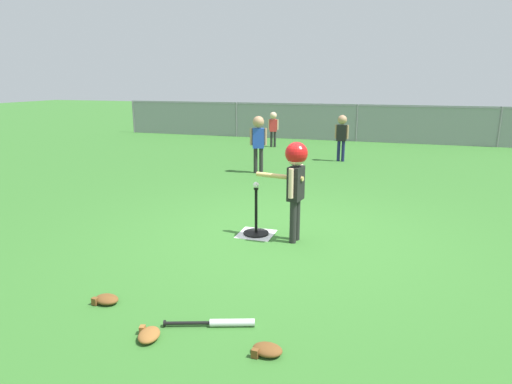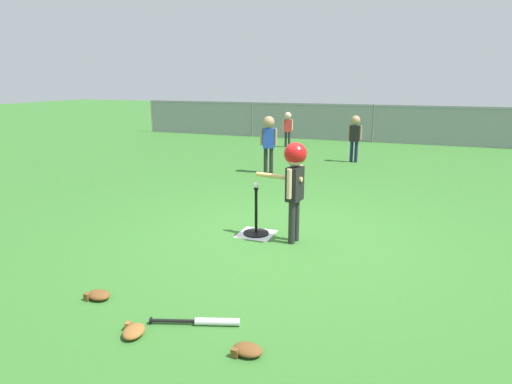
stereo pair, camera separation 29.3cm
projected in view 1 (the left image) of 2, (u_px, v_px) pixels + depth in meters
ground_plane at (286, 237)px, 5.44m from camera, size 60.00×60.00×0.00m
home_plate at (256, 234)px, 5.55m from camera, size 0.44×0.44×0.01m
batting_tee at (256, 227)px, 5.53m from camera, size 0.32×0.32×0.60m
baseball_on_tee at (256, 185)px, 5.39m from camera, size 0.07×0.07×0.07m
batter_child at (295, 172)px, 5.10m from camera, size 0.64×0.34×1.20m
fielder_deep_right at (342, 132)px, 10.32m from camera, size 0.32×0.22×1.09m
fielder_near_left at (273, 125)px, 12.55m from camera, size 0.29×0.20×1.00m
fielder_deep_center at (258, 137)px, 9.00m from camera, size 0.34×0.23×1.18m
spare_bat_silver at (223, 323)px, 3.47m from camera, size 0.70×0.28×0.06m
glove_by_plate at (106, 299)px, 3.83m from camera, size 0.24×0.19×0.07m
glove_near_bats at (267, 350)px, 3.12m from camera, size 0.23×0.18×0.07m
glove_tossed_aside at (149, 335)px, 3.30m from camera, size 0.22×0.25×0.07m
outfield_fence at (357, 122)px, 13.71m from camera, size 16.06×0.06×1.15m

